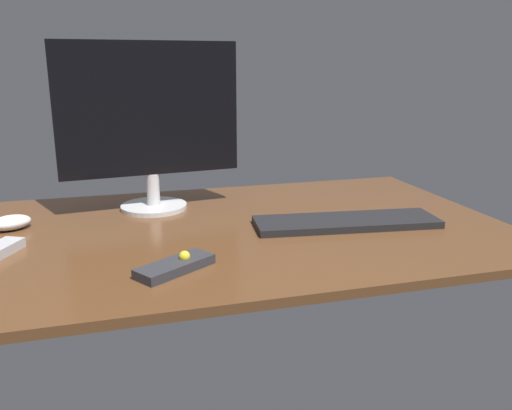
# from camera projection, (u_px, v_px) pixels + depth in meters

# --- Properties ---
(desk) EXTENTS (1.40, 0.84, 0.02)m
(desk) POSITION_uv_depth(u_px,v_px,m) (223.00, 232.00, 1.32)
(desk) COLOR brown
(desk) RESTS_ON ground
(monitor) EXTENTS (0.48, 0.18, 0.45)m
(monitor) POSITION_uv_depth(u_px,v_px,m) (149.00, 119.00, 1.42)
(monitor) COLOR silver
(monitor) RESTS_ON desk
(keyboard) EXTENTS (0.47, 0.19, 0.02)m
(keyboard) POSITION_uv_depth(u_px,v_px,m) (346.00, 222.00, 1.33)
(keyboard) COLOR black
(keyboard) RESTS_ON desk
(computer_mouse) EXTENTS (0.12, 0.10, 0.04)m
(computer_mouse) POSITION_uv_depth(u_px,v_px,m) (10.00, 223.00, 1.30)
(computer_mouse) COLOR silver
(computer_mouse) RESTS_ON desk
(media_remote) EXTENTS (0.17, 0.14, 0.03)m
(media_remote) POSITION_uv_depth(u_px,v_px,m) (176.00, 266.00, 1.04)
(media_remote) COLOR #2D2D33
(media_remote) RESTS_ON desk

